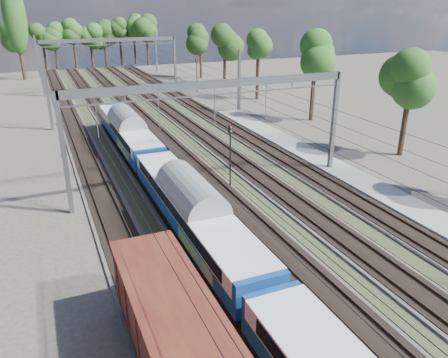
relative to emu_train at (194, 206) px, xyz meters
name	(u,v)px	position (x,y,z in m)	size (l,w,h in m)	color
track_bed	(166,140)	(4.50, 22.47, -2.38)	(21.00, 130.00, 0.34)	#47423A
platform	(415,210)	(16.50, -2.53, -2.33)	(3.00, 70.00, 0.30)	gray
catenary	(148,74)	(4.83, 30.15, 3.92)	(25.65, 130.00, 9.00)	slate
tree_belt	(124,37)	(10.14, 71.43, 5.56)	(40.38, 100.34, 11.93)	black
poplar	(15,18)	(-10.00, 75.47, 9.41)	(4.40, 4.40, 19.04)	black
emu_train	(194,206)	(0.00, 0.00, 0.00)	(2.88, 61.02, 4.22)	black
worker	(134,90)	(7.02, 50.29, -1.64)	(0.61, 0.40, 1.68)	black
signal_near	(230,149)	(5.79, 7.33, 0.91)	(0.38, 0.35, 5.37)	black
signal_far	(197,71)	(17.87, 48.87, 1.19)	(0.36, 0.33, 5.80)	black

